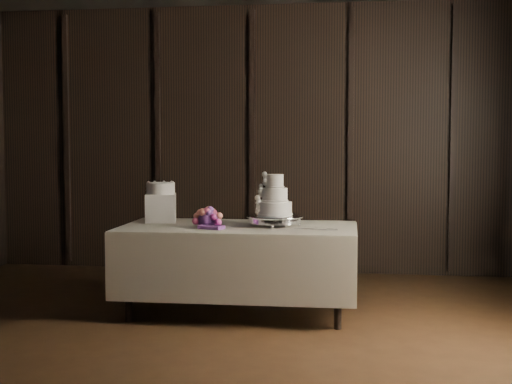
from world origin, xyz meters
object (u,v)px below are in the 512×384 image
object	(u,v)px
display_table	(239,266)
wedding_cake	(272,199)
box_pedestal	(161,208)
small_cake	(161,188)
bouquet	(208,219)
cake_stand	(275,221)

from	to	relation	value
display_table	wedding_cake	bearing A→B (deg)	3.74
box_pedestal	small_cake	size ratio (longest dim) A/B	1.03
wedding_cake	small_cake	size ratio (longest dim) A/B	1.38
wedding_cake	bouquet	distance (m)	0.56
bouquet	box_pedestal	xyz separation A→B (m)	(-0.50, 0.32, 0.06)
wedding_cake	small_cake	bearing A→B (deg)	157.93
cake_stand	box_pedestal	distance (m)	1.06
display_table	bouquet	world-z (taller)	bouquet
cake_stand	wedding_cake	xyz separation A→B (m)	(-0.03, -0.01, 0.18)
bouquet	small_cake	size ratio (longest dim) A/B	1.64
cake_stand	wedding_cake	distance (m)	0.19
display_table	small_cake	size ratio (longest dim) A/B	7.95
wedding_cake	bouquet	xyz separation A→B (m)	(-0.51, -0.15, -0.16)
wedding_cake	box_pedestal	world-z (taller)	wedding_cake
wedding_cake	box_pedestal	size ratio (longest dim) A/B	1.34
display_table	box_pedestal	world-z (taller)	box_pedestal
bouquet	cake_stand	bearing A→B (deg)	16.73
display_table	cake_stand	world-z (taller)	cake_stand
display_table	wedding_cake	world-z (taller)	wedding_cake
cake_stand	box_pedestal	bearing A→B (deg)	171.20
display_table	small_cake	bearing A→B (deg)	164.34
cake_stand	small_cake	xyz separation A→B (m)	(-1.04, 0.16, 0.26)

